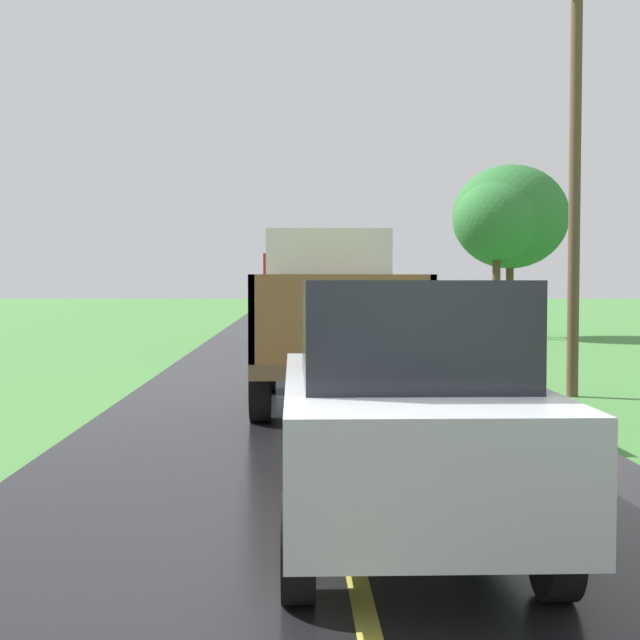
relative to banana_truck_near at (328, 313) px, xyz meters
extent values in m
plane|color=#47843D|center=(-0.17, -9.11, -1.47)|extent=(200.00, 200.00, 0.00)
cube|color=black|center=(-0.17, -9.11, -1.43)|extent=(6.40, 120.00, 0.08)
cube|color=#E0D64C|center=(-0.17, -9.11, -1.39)|extent=(0.14, 108.00, 0.01)
cube|color=#2D2D30|center=(0.03, -0.81, -0.79)|extent=(0.90, 5.51, 0.24)
cube|color=brown|center=(0.03, -0.81, -0.59)|extent=(2.30, 5.80, 0.20)
cube|color=silver|center=(0.03, 1.14, 0.46)|extent=(2.10, 1.90, 1.90)
cube|color=black|center=(0.03, 2.09, 0.79)|extent=(1.78, 0.02, 0.76)
cube|color=brown|center=(-1.08, -1.79, 0.06)|extent=(0.08, 3.85, 1.10)
cube|color=brown|center=(1.14, -1.79, 0.06)|extent=(0.08, 3.85, 1.10)
cube|color=brown|center=(0.03, -3.67, 0.06)|extent=(2.30, 0.08, 1.10)
cube|color=brown|center=(0.03, 0.10, 0.06)|extent=(2.30, 0.08, 1.10)
cylinder|color=black|center=(-1.02, 0.98, -0.89)|extent=(0.28, 1.00, 1.00)
cylinder|color=black|center=(1.08, 0.98, -0.89)|extent=(0.28, 1.00, 1.00)
cylinder|color=black|center=(-1.02, -2.41, -0.89)|extent=(0.28, 1.00, 1.00)
cylinder|color=black|center=(1.08, -2.41, -0.89)|extent=(0.28, 1.00, 1.00)
ellipsoid|color=#9DC336|center=(-0.03, -1.80, -0.03)|extent=(0.45, 0.55, 0.41)
ellipsoid|color=#9BB931|center=(-0.43, -2.09, 0.35)|extent=(0.49, 0.60, 0.51)
ellipsoid|color=#95C02B|center=(-0.85, -2.38, 0.03)|extent=(0.56, 0.65, 0.46)
ellipsoid|color=#99CA20|center=(-0.82, -1.43, 0.01)|extent=(0.44, 0.50, 0.51)
ellipsoid|color=#A3BB34|center=(-0.42, -1.32, 0.36)|extent=(0.49, 0.47, 0.42)
ellipsoid|color=#92C32A|center=(-0.44, -1.49, 0.02)|extent=(0.47, 0.61, 0.41)
ellipsoid|color=#97C021|center=(-0.30, -1.47, -0.02)|extent=(0.58, 0.53, 0.46)
ellipsoid|color=#96B534|center=(0.24, -2.46, 0.02)|extent=(0.54, 0.56, 0.42)
ellipsoid|color=#8BBD34|center=(0.51, -1.21, -0.28)|extent=(0.57, 0.53, 0.40)
ellipsoid|color=#90B825|center=(0.67, -2.28, -0.34)|extent=(0.56, 0.57, 0.50)
ellipsoid|color=#90BA30|center=(-0.81, -1.98, -0.01)|extent=(0.50, 0.57, 0.48)
ellipsoid|color=#96C123|center=(0.01, -1.13, -0.01)|extent=(0.47, 0.58, 0.50)
cube|color=#2D2D30|center=(-0.44, 11.84, -0.79)|extent=(0.90, 5.51, 0.24)
cube|color=brown|center=(-0.44, 11.84, -0.59)|extent=(2.30, 5.80, 0.20)
cube|color=red|center=(-0.44, 13.79, 0.46)|extent=(2.10, 1.90, 1.90)
cube|color=black|center=(-0.44, 14.75, 0.79)|extent=(1.78, 0.02, 0.76)
cube|color=#2D517F|center=(-1.55, 10.87, 0.06)|extent=(0.08, 3.85, 1.10)
cube|color=#2D517F|center=(0.67, 10.87, 0.06)|extent=(0.08, 3.85, 1.10)
cube|color=#2D517F|center=(-0.44, 8.98, 0.06)|extent=(2.30, 0.08, 1.10)
cube|color=#2D517F|center=(-0.44, 12.75, 0.06)|extent=(2.30, 0.08, 1.10)
cylinder|color=black|center=(-1.49, 13.64, -0.89)|extent=(0.28, 1.00, 1.00)
cylinder|color=black|center=(0.61, 13.64, -0.89)|extent=(0.28, 1.00, 1.00)
cylinder|color=black|center=(-1.49, 10.25, -0.89)|extent=(0.28, 1.00, 1.00)
cylinder|color=black|center=(0.61, 10.25, -0.89)|extent=(0.28, 1.00, 1.00)
ellipsoid|color=#A2C32C|center=(-0.03, 10.41, 0.04)|extent=(0.44, 0.40, 0.50)
ellipsoid|color=#8FB323|center=(-1.14, 9.31, 0.33)|extent=(0.57, 0.56, 0.48)
ellipsoid|color=#98C02B|center=(-0.32, 11.59, 0.03)|extent=(0.44, 0.52, 0.51)
ellipsoid|color=#92C030|center=(-0.86, 11.53, 0.34)|extent=(0.53, 0.63, 0.52)
ellipsoid|color=#92C91E|center=(-0.59, 10.64, 0.01)|extent=(0.54, 0.61, 0.43)
ellipsoid|color=#8CC32B|center=(-1.29, 9.28, -0.01)|extent=(0.57, 0.65, 0.46)
ellipsoid|color=#9FBF2E|center=(-0.91, 12.10, 0.04)|extent=(0.41, 0.43, 0.44)
ellipsoid|color=#9EB821|center=(-0.37, 11.67, -0.35)|extent=(0.47, 0.59, 0.40)
ellipsoid|color=#8BB51D|center=(-0.51, 9.93, -0.30)|extent=(0.55, 0.67, 0.36)
ellipsoid|color=#A1B52A|center=(-0.41, 11.17, -0.35)|extent=(0.57, 0.66, 0.44)
ellipsoid|color=#92B11E|center=(-1.25, 9.48, -0.03)|extent=(0.51, 0.56, 0.42)
ellipsoid|color=#91C835|center=(-0.41, 11.03, -0.30)|extent=(0.58, 0.61, 0.50)
cylinder|color=brown|center=(4.27, 0.68, 2.26)|extent=(0.20, 0.20, 7.48)
cylinder|color=#4C3823|center=(6.59, 16.40, -0.02)|extent=(0.28, 0.28, 2.90)
ellipsoid|color=#2D7033|center=(6.59, 16.40, 2.66)|extent=(3.07, 3.07, 2.76)
cylinder|color=#4C3823|center=(7.31, 17.41, -0.13)|extent=(0.28, 0.28, 2.69)
ellipsoid|color=#2D7033|center=(7.31, 17.41, 2.88)|extent=(4.17, 4.17, 3.75)
cube|color=#B7BABF|center=(0.22, -7.95, -0.58)|extent=(1.70, 4.10, 0.80)
cube|color=black|center=(0.22, -8.15, 0.17)|extent=(1.44, 2.05, 0.70)
cylinder|color=black|center=(-0.55, -6.67, -1.07)|extent=(0.20, 0.64, 0.64)
cylinder|color=black|center=(0.99, -6.67, -1.07)|extent=(0.20, 0.64, 0.64)
cylinder|color=black|center=(-0.55, -9.22, -1.07)|extent=(0.20, 0.64, 0.64)
cylinder|color=black|center=(0.99, -9.22, -1.07)|extent=(0.20, 0.64, 0.64)
camera|label=1|loc=(-0.58, -14.38, 0.51)|focal=49.45mm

